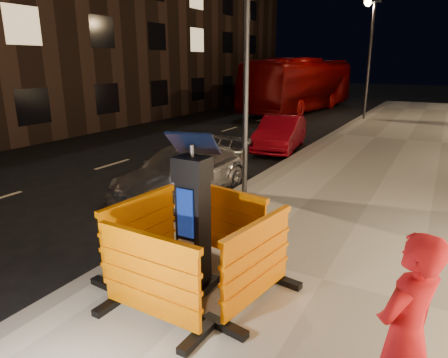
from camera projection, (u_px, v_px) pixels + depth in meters
The scene contains 14 objects.
ground_plane at pixel (159, 245), 7.24m from camera, with size 120.00×120.00×0.00m, color black.
sidewalk at pixel (322, 284), 5.82m from camera, with size 6.00×60.00×0.15m, color #99968B.
kerb at pixel (159, 241), 7.22m from camera, with size 0.30×60.00×0.15m, color slate.
parking_kiosk at pixel (193, 217), 5.35m from camera, with size 0.66×0.66×2.08m, color black.
barrier_front at pixel (150, 279), 4.69m from camera, with size 1.49×0.61×1.16m, color #E06E00.
barrier_back at pixel (227, 224), 6.28m from camera, with size 1.49×0.61×1.16m, color #E06E00.
barrier_kerbside at pixel (140, 234), 5.92m from camera, with size 1.49×0.61×1.16m, color #E06E00.
barrier_bldgside at pixel (257, 264), 5.04m from camera, with size 1.49×0.61×1.16m, color #E06E00.
car_silver at pixel (184, 195), 9.92m from camera, with size 1.71×4.21×1.22m, color #B8B8BE.
car_red at pixel (280, 150), 15.06m from camera, with size 1.33×3.83×1.26m, color maroon.
bus_doubledecker at pixel (300, 111), 27.09m from camera, with size 2.88×12.31×3.43m, color #800506.
man at pixel (405, 336), 3.22m from camera, with size 0.66×0.44×1.82m, color #B41016.
street_lamp_mid at pixel (246, 64), 8.75m from camera, with size 0.12×0.12×6.00m, color #3F3F44.
street_lamp_far at pixel (369, 63), 21.33m from camera, with size 0.12×0.12×6.00m, color #3F3F44.
Camera 1 is at (4.24, -5.20, 3.19)m, focal length 32.00 mm.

